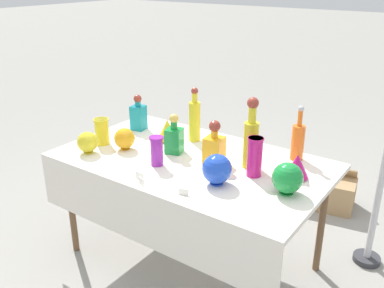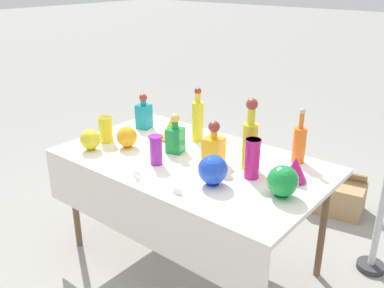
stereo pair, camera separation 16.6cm
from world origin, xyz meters
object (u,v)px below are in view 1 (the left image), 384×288
square_decanter_0 (174,138)px  round_bowl_3 (288,178)px  tall_bottle_0 (195,119)px  round_bowl_0 (125,138)px  fluted_vase_1 (167,130)px  tall_bottle_1 (251,138)px  square_decanter_1 (214,146)px  slender_vase_2 (255,156)px  round_bowl_2 (217,169)px  cardboard_box_behind_left (324,191)px  round_bowl_1 (87,142)px  square_decanter_2 (138,115)px  tall_bottle_2 (298,140)px  slender_vase_1 (102,131)px  fluted_vase_0 (297,166)px  slender_vase_0 (157,150)px

square_decanter_0 → round_bowl_3: 0.82m
tall_bottle_0 → round_bowl_0: bearing=-126.0°
fluted_vase_1 → round_bowl_3: size_ratio=0.88×
tall_bottle_1 → square_decanter_1: bearing=-160.4°
square_decanter_0 → fluted_vase_1: 0.21m
slender_vase_2 → round_bowl_2: size_ratio=1.34×
tall_bottle_0 → tall_bottle_1: tall_bottle_1 is taller
fluted_vase_1 → cardboard_box_behind_left: bearing=54.1°
fluted_vase_1 → round_bowl_1: bearing=-121.5°
square_decanter_2 → round_bowl_2: 1.02m
tall_bottle_2 → slender_vase_1: bearing=-156.1°
tall_bottle_1 → fluted_vase_0: bearing=3.6°
tall_bottle_0 → square_decanter_1: size_ratio=1.38×
tall_bottle_1 → round_bowl_2: tall_bottle_1 is taller
square_decanter_1 → slender_vase_2: (0.28, -0.02, 0.01)m
square_decanter_2 → cardboard_box_behind_left: square_decanter_2 is taller
square_decanter_1 → round_bowl_0: square_decanter_1 is taller
square_decanter_0 → square_decanter_2: bearing=158.0°
tall_bottle_0 → tall_bottle_2: (0.70, 0.11, -0.03)m
slender_vase_2 → round_bowl_2: (-0.12, -0.21, -0.03)m
square_decanter_1 → round_bowl_3: bearing=-11.8°
square_decanter_1 → slender_vase_1: (-0.78, -0.18, -0.01)m
square_decanter_0 → square_decanter_1: (0.29, 0.02, 0.01)m
square_decanter_1 → fluted_vase_0: bearing=10.5°
round_bowl_0 → round_bowl_3: 1.11m
slender_vase_1 → slender_vase_2: bearing=8.6°
square_decanter_2 → square_decanter_1: bearing=-12.9°
cardboard_box_behind_left → slender_vase_1: bearing=-128.7°
square_decanter_2 → cardboard_box_behind_left: 1.69m
slender_vase_2 → tall_bottle_2: bearing=73.2°
square_decanter_0 → slender_vase_0: size_ratio=1.44×
slender_vase_2 → fluted_vase_0: slender_vase_2 is taller
round_bowl_2 → round_bowl_3: (0.36, 0.12, -0.00)m
slender_vase_0 → tall_bottle_0: bearing=95.6°
tall_bottle_1 → tall_bottle_2: size_ratio=1.25×
slender_vase_1 → fluted_vase_0: bearing=12.0°
slender_vase_0 → slender_vase_1: slender_vase_0 is taller
round_bowl_1 → cardboard_box_behind_left: (1.08, 1.56, -0.71)m
fluted_vase_0 → round_bowl_0: bearing=-166.9°
tall_bottle_0 → slender_vase_1: bearing=-139.1°
slender_vase_1 → square_decanter_0: bearing=18.5°
tall_bottle_2 → tall_bottle_1: bearing=-124.7°
square_decanter_1 → slender_vase_2: bearing=-3.9°
tall_bottle_2 → round_bowl_0: bearing=-152.9°
tall_bottle_1 → round_bowl_0: 0.84m
tall_bottle_0 → square_decanter_1: 0.39m
round_bowl_3 → round_bowl_2: bearing=-161.5°
tall_bottle_1 → fluted_vase_0: (0.29, 0.02, -0.11)m
tall_bottle_2 → slender_vase_0: size_ratio=1.91×
tall_bottle_2 → square_decanter_0: tall_bottle_2 is taller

